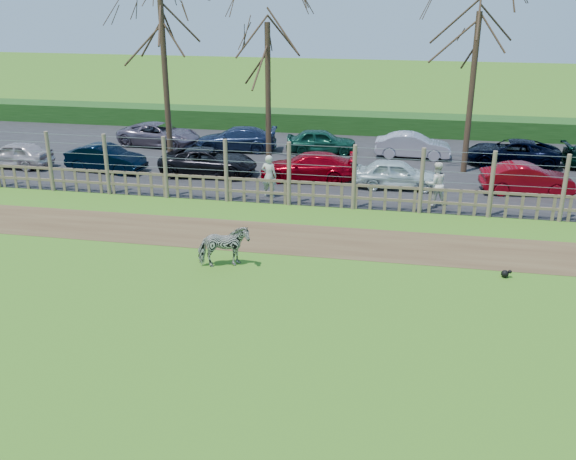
% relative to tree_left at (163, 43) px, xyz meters
% --- Properties ---
extents(ground, '(120.00, 120.00, 0.00)m').
position_rel_tree_left_xyz_m(ground, '(6.50, -12.50, -5.62)').
color(ground, '#5CA833').
rests_on(ground, ground).
extents(dirt_strip, '(34.00, 2.80, 0.01)m').
position_rel_tree_left_xyz_m(dirt_strip, '(6.50, -8.00, -5.61)').
color(dirt_strip, brown).
rests_on(dirt_strip, ground).
extents(asphalt, '(44.00, 13.00, 0.04)m').
position_rel_tree_left_xyz_m(asphalt, '(6.50, 2.00, -5.60)').
color(asphalt, '#232326').
rests_on(asphalt, ground).
extents(hedge, '(46.00, 2.00, 1.10)m').
position_rel_tree_left_xyz_m(hedge, '(6.50, 9.00, -5.07)').
color(hedge, '#1E4716').
rests_on(hedge, ground).
extents(fence, '(30.16, 0.16, 2.50)m').
position_rel_tree_left_xyz_m(fence, '(6.50, -4.50, -4.81)').
color(fence, brown).
rests_on(fence, ground).
extents(tree_left, '(4.80, 4.80, 7.88)m').
position_rel_tree_left_xyz_m(tree_left, '(0.00, 0.00, 0.00)').
color(tree_left, '#3D2B1E').
rests_on(tree_left, ground).
extents(tree_mid, '(4.80, 4.80, 6.83)m').
position_rel_tree_left_xyz_m(tree_mid, '(4.50, 1.00, -0.75)').
color(tree_mid, '#3D2B1E').
rests_on(tree_mid, ground).
extents(tree_right, '(4.80, 4.80, 7.35)m').
position_rel_tree_left_xyz_m(tree_right, '(13.50, 1.50, -0.37)').
color(tree_right, '#3D2B1E').
rests_on(tree_right, ground).
extents(zebra, '(1.69, 1.21, 1.30)m').
position_rel_tree_left_xyz_m(zebra, '(5.63, -10.59, -4.96)').
color(zebra, gray).
rests_on(zebra, ground).
extents(visitor_a, '(0.69, 0.52, 1.72)m').
position_rel_tree_left_xyz_m(visitor_a, '(5.55, -3.76, -4.71)').
color(visitor_a, beige).
rests_on(visitor_a, asphalt).
extents(visitor_b, '(1.00, 0.89, 1.72)m').
position_rel_tree_left_xyz_m(visitor_b, '(12.07, -3.62, -4.71)').
color(visitor_b, white).
rests_on(visitor_b, asphalt).
extents(crow, '(0.30, 0.22, 0.25)m').
position_rel_tree_left_xyz_m(crow, '(13.97, -9.82, -5.50)').
color(crow, black).
rests_on(crow, ground).
extents(car_0, '(3.57, 1.55, 1.20)m').
position_rel_tree_left_xyz_m(car_0, '(-7.06, -1.55, -4.98)').
color(car_0, '#C2B2B4').
rests_on(car_0, asphalt).
extents(car_1, '(3.76, 1.68, 1.20)m').
position_rel_tree_left_xyz_m(car_1, '(-2.58, -1.41, -4.98)').
color(car_1, black).
rests_on(car_1, asphalt).
extents(car_2, '(4.42, 2.23, 1.20)m').
position_rel_tree_left_xyz_m(car_2, '(2.21, -1.16, -4.98)').
color(car_2, black).
rests_on(car_2, asphalt).
extents(car_3, '(4.26, 2.03, 1.20)m').
position_rel_tree_left_xyz_m(car_3, '(6.72, -1.15, -4.98)').
color(car_3, '#97010E').
rests_on(car_3, asphalt).
extents(car_4, '(3.57, 1.53, 1.20)m').
position_rel_tree_left_xyz_m(car_4, '(10.54, -1.56, -4.98)').
color(car_4, silver).
rests_on(car_4, asphalt).
extents(car_5, '(3.74, 1.60, 1.20)m').
position_rel_tree_left_xyz_m(car_5, '(15.78, -1.31, -4.98)').
color(car_5, maroon).
rests_on(car_5, asphalt).
extents(car_8, '(4.52, 2.48, 1.20)m').
position_rel_tree_left_xyz_m(car_8, '(-2.00, 3.72, -4.98)').
color(car_8, '#5D5264').
rests_on(car_8, asphalt).
extents(car_9, '(4.31, 2.16, 1.20)m').
position_rel_tree_left_xyz_m(car_9, '(2.26, 3.42, -4.98)').
color(car_9, '#172442').
rests_on(car_9, asphalt).
extents(car_10, '(3.66, 1.81, 1.20)m').
position_rel_tree_left_xyz_m(car_10, '(6.61, 3.77, -4.98)').
color(car_10, '#124332').
rests_on(car_10, asphalt).
extents(car_11, '(3.66, 1.33, 1.20)m').
position_rel_tree_left_xyz_m(car_11, '(11.17, 3.65, -4.98)').
color(car_11, '#BDB3C2').
rests_on(car_11, asphalt).
extents(car_12, '(4.41, 2.21, 1.20)m').
position_rel_tree_left_xyz_m(car_12, '(15.76, 3.11, -4.98)').
color(car_12, black).
rests_on(car_12, asphalt).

